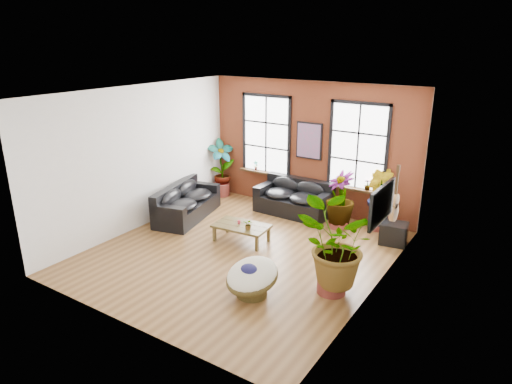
% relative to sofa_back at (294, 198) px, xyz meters
% --- Properties ---
extents(room, '(6.04, 6.54, 3.54)m').
position_rel_sofa_back_xyz_m(room, '(0.18, -2.64, 1.33)').
color(room, brown).
rests_on(room, ground).
extents(sofa_back, '(2.02, 1.02, 0.92)m').
position_rel_sofa_back_xyz_m(sofa_back, '(0.00, 0.00, 0.00)').
color(sofa_back, black).
rests_on(sofa_back, ground).
extents(sofa_left, '(1.41, 2.36, 0.87)m').
position_rel_sofa_back_xyz_m(sofa_left, '(-2.27, -1.84, -0.02)').
color(sofa_left, black).
rests_on(sofa_left, ground).
extents(coffee_table, '(1.33, 0.83, 0.49)m').
position_rel_sofa_back_xyz_m(coffee_table, '(-0.15, -2.30, -0.05)').
color(coffee_table, '#453818').
rests_on(coffee_table, ground).
extents(papasan_chair, '(1.20, 1.21, 0.74)m').
position_rel_sofa_back_xyz_m(papasan_chair, '(1.36, -4.15, -0.04)').
color(papasan_chair, '#4A3D1A').
rests_on(papasan_chair, ground).
extents(poster, '(0.74, 0.06, 0.98)m').
position_rel_sofa_back_xyz_m(poster, '(0.18, 0.40, 1.53)').
color(poster, black).
rests_on(poster, room).
extents(tv_wall_unit, '(0.13, 1.86, 1.20)m').
position_rel_sofa_back_xyz_m(tv_wall_unit, '(3.11, -2.19, 1.13)').
color(tv_wall_unit, black).
rests_on(tv_wall_unit, room).
extents(media_box, '(0.68, 0.59, 0.50)m').
position_rel_sofa_back_xyz_m(media_box, '(2.87, -0.49, -0.16)').
color(media_box, black).
rests_on(media_box, ground).
extents(pot_back_left, '(0.52, 0.52, 0.38)m').
position_rel_sofa_back_xyz_m(pot_back_left, '(-2.55, 0.07, -0.23)').
color(pot_back_left, maroon).
rests_on(pot_back_left, ground).
extents(pot_back_right, '(0.59, 0.59, 0.36)m').
position_rel_sofa_back_xyz_m(pot_back_right, '(2.28, 0.17, -0.24)').
color(pot_back_right, maroon).
rests_on(pot_back_right, ground).
extents(pot_right_wall, '(0.71, 0.71, 0.40)m').
position_rel_sofa_back_xyz_m(pot_right_wall, '(2.55, -3.25, -0.22)').
color(pot_right_wall, maroon).
rests_on(pot_right_wall, ground).
extents(pot_mid, '(0.56, 0.56, 0.38)m').
position_rel_sofa_back_xyz_m(pot_mid, '(1.42, -0.27, -0.23)').
color(pot_mid, maroon).
rests_on(pot_mid, ground).
extents(floor_plant_back_left, '(0.93, 1.00, 1.57)m').
position_rel_sofa_back_xyz_m(floor_plant_back_left, '(-2.54, 0.10, 0.52)').
color(floor_plant_back_left, '#18390F').
rests_on(floor_plant_back_left, ground).
extents(floor_plant_back_right, '(0.96, 0.96, 1.37)m').
position_rel_sofa_back_xyz_m(floor_plant_back_right, '(2.25, 0.16, 0.42)').
color(floor_plant_back_right, '#18390F').
rests_on(floor_plant_back_right, ground).
extents(floor_plant_right_wall, '(1.75, 1.64, 1.58)m').
position_rel_sofa_back_xyz_m(floor_plant_right_wall, '(2.56, -3.25, 0.53)').
color(floor_plant_right_wall, '#18390F').
rests_on(floor_plant_right_wall, ground).
extents(floor_plant_mid, '(1.03, 1.03, 1.31)m').
position_rel_sofa_back_xyz_m(floor_plant_mid, '(1.42, -0.28, 0.38)').
color(floor_plant_mid, '#18390F').
rests_on(floor_plant_mid, ground).
extents(table_plant, '(0.25, 0.22, 0.26)m').
position_rel_sofa_back_xyz_m(table_plant, '(0.14, -2.43, 0.12)').
color(table_plant, '#18390F').
rests_on(table_plant, coffee_table).
extents(sill_plant_left, '(0.17, 0.17, 0.27)m').
position_rel_sofa_back_xyz_m(sill_plant_left, '(-1.47, 0.34, 0.62)').
color(sill_plant_left, '#18390F').
rests_on(sill_plant_left, room).
extents(sill_plant_right, '(0.19, 0.19, 0.27)m').
position_rel_sofa_back_xyz_m(sill_plant_right, '(1.88, 0.34, 0.62)').
color(sill_plant_right, '#18390F').
rests_on(sill_plant_right, room).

